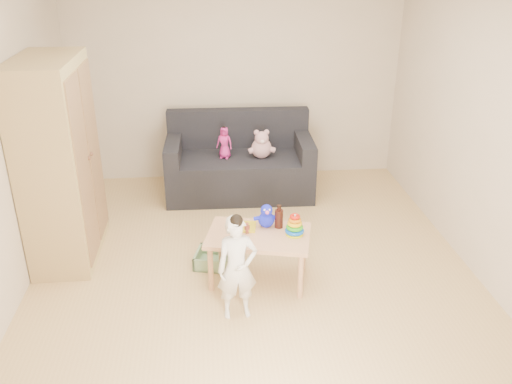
{
  "coord_description": "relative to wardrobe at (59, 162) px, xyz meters",
  "views": [
    {
      "loc": [
        -0.38,
        -4.29,
        2.75
      ],
      "look_at": [
        0.05,
        0.25,
        0.65
      ],
      "focal_mm": 38.0,
      "sensor_mm": 36.0,
      "label": 1
    }
  ],
  "objects": [
    {
      "name": "room",
      "position": [
        1.73,
        -0.43,
        0.36
      ],
      "size": [
        4.5,
        4.5,
        4.5
      ],
      "color": "tan",
      "rests_on": "ground"
    },
    {
      "name": "wardrobe",
      "position": [
        0.0,
        0.0,
        0.0
      ],
      "size": [
        0.52,
        1.04,
        1.88
      ],
      "primitive_type": "cube",
      "color": "tan",
      "rests_on": "ground"
    },
    {
      "name": "sofa",
      "position": [
        1.72,
        1.22,
        -0.7
      ],
      "size": [
        1.72,
        0.89,
        0.48
      ],
      "primitive_type": "cube",
      "rotation": [
        0.0,
        0.0,
        -0.02
      ],
      "color": "black",
      "rests_on": "ground"
    },
    {
      "name": "play_table",
      "position": [
        1.76,
        -0.64,
        -0.71
      ],
      "size": [
        0.98,
        0.74,
        0.46
      ],
      "primitive_type": "cube",
      "rotation": [
        0.0,
        0.0,
        -0.23
      ],
      "color": "tan",
      "rests_on": "ground"
    },
    {
      "name": "storage_bin",
      "position": [
        1.41,
        -0.36,
        -0.88
      ],
      "size": [
        0.49,
        0.41,
        0.13
      ],
      "primitive_type": null,
      "rotation": [
        0.0,
        0.0,
        -0.24
      ],
      "color": "#7FA577",
      "rests_on": "ground"
    },
    {
      "name": "toddler",
      "position": [
        1.54,
        -1.13,
        -0.51
      ],
      "size": [
        0.34,
        0.24,
        0.86
      ],
      "primitive_type": "imported",
      "rotation": [
        0.0,
        0.0,
        0.11
      ],
      "color": "white",
      "rests_on": "ground"
    },
    {
      "name": "pink_bear",
      "position": [
        1.97,
        1.15,
        -0.32
      ],
      "size": [
        0.29,
        0.26,
        0.28
      ],
      "primitive_type": null,
      "rotation": [
        0.0,
        0.0,
        0.2
      ],
      "color": "#D39BA6",
      "rests_on": "sofa"
    },
    {
      "name": "doll",
      "position": [
        1.54,
        1.18,
        -0.28
      ],
      "size": [
        0.21,
        0.18,
        0.36
      ],
      "primitive_type": "imported",
      "rotation": [
        0.0,
        0.0,
        -0.35
      ],
      "color": "#D8288F",
      "rests_on": "sofa"
    },
    {
      "name": "ring_stacker",
      "position": [
        2.06,
        -0.68,
        -0.4
      ],
      "size": [
        0.17,
        0.17,
        0.19
      ],
      "color": "#D1E20B",
      "rests_on": "play_table"
    },
    {
      "name": "brown_bottle",
      "position": [
        1.95,
        -0.54,
        -0.39
      ],
      "size": [
        0.07,
        0.07,
        0.22
      ],
      "color": "black",
      "rests_on": "play_table"
    },
    {
      "name": "blue_plush",
      "position": [
        1.84,
        -0.51,
        -0.37
      ],
      "size": [
        0.2,
        0.17,
        0.22
      ],
      "primitive_type": null,
      "rotation": [
        0.0,
        0.0,
        -0.17
      ],
      "color": "#1C26FF",
      "rests_on": "play_table"
    },
    {
      "name": "wooden_figure",
      "position": [
        1.66,
        -0.63,
        -0.42
      ],
      "size": [
        0.05,
        0.04,
        0.11
      ],
      "primitive_type": null,
      "rotation": [
        0.0,
        0.0,
        0.04
      ],
      "color": "brown",
      "rests_on": "play_table"
    },
    {
      "name": "yellow_book",
      "position": [
        1.64,
        -0.51,
        -0.47
      ],
      "size": [
        0.23,
        0.23,
        0.01
      ],
      "primitive_type": "cube",
      "rotation": [
        0.0,
        0.0,
        -0.14
      ],
      "color": "gold",
      "rests_on": "play_table"
    }
  ]
}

